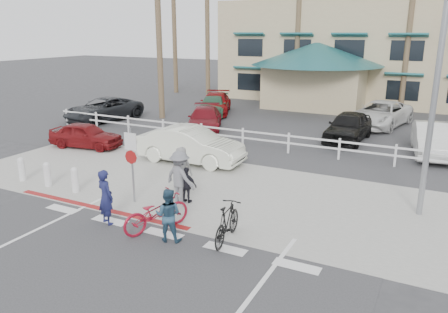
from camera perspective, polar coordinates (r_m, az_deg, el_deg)
The scene contains 36 objects.
ground at distance 12.52m, azimuth -9.47°, elevation -11.05°, with size 140.00×140.00×0.00m, color #333335.
bike_path at distance 11.19m, azimuth -15.71°, elevation -14.99°, with size 12.00×16.00×0.01m, color #333335.
sidewalk_plaza at distance 16.02m, azimuth 0.05°, elevation -4.57°, with size 22.00×7.00×0.01m, color gray.
cross_street at distance 19.49m, azimuth 5.37°, elevation -0.83°, with size 40.00×5.00×0.01m, color #333335.
parking_lot at distance 28.29m, azimuth 12.53°, elevation 4.21°, with size 50.00×16.00×0.01m, color #333335.
curb_red at distance 15.13m, azimuth -16.04°, elevation -6.51°, with size 7.00×0.25×0.02m, color maroon.
rail_fence at distance 21.01m, azimuth 8.69°, elevation 1.71°, with size 29.40×0.16×1.00m, color silver, non-canonical shape.
building at distance 40.15m, azimuth 20.83°, elevation 15.13°, with size 28.00×16.00×11.30m, color #C5B287, non-canonical shape.
sign_post at distance 14.92m, azimuth -11.90°, elevation -0.66°, with size 0.50×0.10×2.90m, color gray, non-canonical shape.
bollard_0 at distance 16.70m, azimuth -18.88°, elevation -2.89°, with size 0.26×0.26×0.95m, color silver, non-canonical shape.
bollard_1 at distance 17.70m, azimuth -22.07°, elevation -2.15°, with size 0.26×0.26×0.95m, color silver, non-canonical shape.
bollard_2 at distance 18.75m, azimuth -24.91°, elevation -1.49°, with size 0.26×0.26×0.95m, color silver, non-canonical shape.
streetlight_0 at distance 14.42m, azimuth 26.15°, elevation 9.86°, with size 0.60×2.00×9.00m, color gray, non-canonical shape.
palm_0 at distance 41.68m, azimuth -6.59°, elevation 18.58°, with size 4.00×4.00×15.00m, color #1D471B, non-canonical shape.
palm_1 at distance 38.73m, azimuth -2.20°, elevation 17.38°, with size 4.00×4.00×13.00m, color #1D471B, non-canonical shape.
palm_2 at distance 37.94m, azimuth 4.18°, elevation 19.64°, with size 4.00×4.00×16.00m, color #1D471B, non-canonical shape.
palm_3 at distance 35.56m, azimuth 9.74°, elevation 18.09°, with size 4.00×4.00×14.00m, color #1D471B, non-canonical shape.
palm_4 at distance 35.57m, azimuth 16.78°, elevation 18.47°, with size 4.00×4.00×15.00m, color #1D471B, non-canonical shape.
palm_5 at distance 33.99m, azimuth 23.20°, elevation 16.32°, with size 4.00×4.00×13.00m, color #1D471B, non-canonical shape.
palm_10 at distance 29.17m, azimuth -8.55°, elevation 16.64°, with size 4.00×4.00×12.00m, color #1D471B, non-canonical shape.
bike_red at distance 13.01m, azimuth -8.84°, elevation -7.21°, with size 0.75×2.14×1.12m, color maroon.
rider_red at distance 13.63m, azimuth -15.20°, elevation -5.13°, with size 0.63×0.41×1.72m, color #181B47.
bike_black at distance 12.22m, azimuth 0.41°, elevation -8.61°, with size 0.53×1.86×1.12m, color black.
rider_black at distance 12.27m, azimuth -7.31°, elevation -7.59°, with size 0.74×0.58×1.53m, color navy.
pedestrian_a at distance 14.78m, azimuth -5.77°, elevation -2.72°, with size 1.18×0.68×1.83m, color slate.
pedestrian_child at distance 14.85m, azimuth -4.88°, elevation -3.77°, with size 0.74×0.31×1.26m, color black.
pedestrian_b at distance 16.14m, azimuth -5.59°, elevation -1.52°, with size 0.78×0.51×1.59m, color slate.
car_white_sedan at distance 19.33m, azimuth -4.38°, elevation 1.49°, with size 1.68×4.82×1.59m, color silver.
car_red_compact at distance 22.92m, azimuth -17.61°, elevation 2.68°, with size 1.49×3.70×1.26m, color maroon.
lot_car_0 at distance 29.56m, azimuth -15.45°, elevation 5.96°, with size 2.43×5.27×1.46m, color black.
lot_car_1 at distance 25.68m, azimuth -2.55°, elevation 4.90°, with size 1.87×4.59×1.33m, color maroon.
lot_car_2 at distance 24.06m, azimuth 15.94°, elevation 3.78°, with size 1.83×4.55×1.55m, color black.
lot_car_3 at distance 22.67m, azimuth 25.60°, elevation 2.00°, with size 1.58×4.54×1.50m, color silver.
lot_car_4 at distance 30.45m, azimuth -1.39°, elevation 6.67°, with size 1.83×4.50×1.31m, color #2C5A40.
lot_car_5 at distance 28.33m, azimuth 19.75°, elevation 5.23°, with size 2.54×5.50×1.53m, color silver.
lot_car_6 at distance 31.04m, azimuth -1.14°, elevation 6.95°, with size 1.98×4.87×1.41m, color maroon.
Camera 1 is at (6.76, -8.87, 5.68)m, focal length 35.00 mm.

